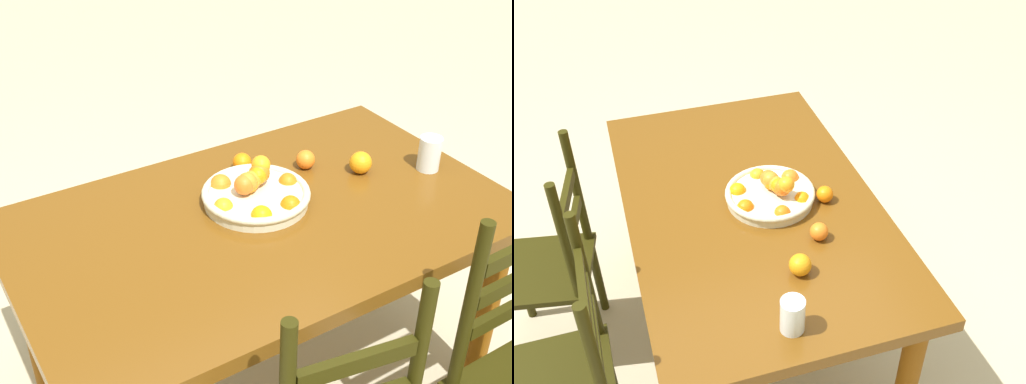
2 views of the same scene
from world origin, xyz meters
TOP-DOWN VIEW (x-y plane):
  - dining_table at (0.00, 0.00)m, footprint 1.50×0.92m
  - fruit_bowl at (-0.02, -0.07)m, footprint 0.34×0.34m
  - orange_loose_0 at (-0.27, -0.17)m, footprint 0.06×0.06m
  - orange_loose_1 at (-0.41, -0.05)m, footprint 0.07×0.07m
  - orange_loose_2 at (-0.08, -0.27)m, footprint 0.06×0.06m
  - drinking_glass at (-0.62, 0.05)m, footprint 0.07×0.07m

SIDE VIEW (x-z plane):
  - dining_table at x=0.00m, z-range 0.27..1.01m
  - orange_loose_2 at x=-0.08m, z-range 0.74..0.80m
  - orange_loose_0 at x=-0.27m, z-range 0.74..0.80m
  - fruit_bowl at x=-0.02m, z-range 0.71..0.84m
  - orange_loose_1 at x=-0.41m, z-range 0.74..0.81m
  - drinking_glass at x=-0.62m, z-range 0.74..0.85m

